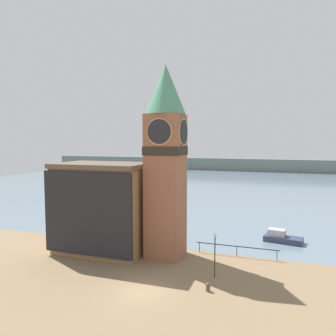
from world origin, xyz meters
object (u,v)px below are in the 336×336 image
(clock_tower, at_px, (166,156))
(mooring_bollard_near, at_px, (208,287))
(lamp_post, at_px, (215,247))
(pier_building, at_px, (102,207))
(boat_near, at_px, (282,237))

(clock_tower, xyz_separation_m, mooring_bollard_near, (5.99, -6.65, -10.26))
(lamp_post, bearing_deg, pier_building, 167.37)
(boat_near, bearing_deg, pier_building, -141.73)
(pier_building, bearing_deg, mooring_bollard_near, -23.99)
(boat_near, height_order, mooring_bollard_near, boat_near)
(mooring_bollard_near, relative_size, lamp_post, 0.18)
(pier_building, distance_m, boat_near, 21.79)
(boat_near, xyz_separation_m, lamp_post, (-5.74, -12.90, 2.28))
(clock_tower, xyz_separation_m, pier_building, (-7.15, -0.80, -5.71))
(lamp_post, bearing_deg, clock_tower, 147.98)
(mooring_bollard_near, bearing_deg, lamp_post, 90.13)
(lamp_post, bearing_deg, mooring_bollard_near, -89.87)
(clock_tower, height_order, lamp_post, clock_tower)
(clock_tower, distance_m, pier_building, 9.18)
(clock_tower, xyz_separation_m, boat_near, (11.72, 9.16, -10.11))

